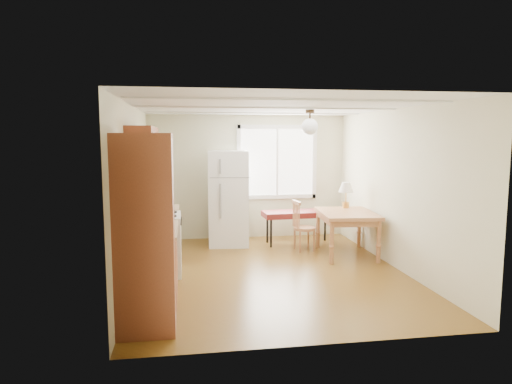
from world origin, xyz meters
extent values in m
cube|color=#533411|center=(0.00, 0.00, 0.00)|extent=(4.60, 5.60, 0.12)
cube|color=white|center=(0.00, 0.00, 2.50)|extent=(4.60, 5.60, 0.12)
cube|color=beige|center=(0.00, 2.50, 1.25)|extent=(4.60, 0.10, 2.50)
cube|color=beige|center=(0.00, -2.50, 1.25)|extent=(4.60, 0.10, 2.50)
cube|color=beige|center=(-2.00, 0.00, 1.25)|extent=(0.10, 5.60, 2.50)
cube|color=beige|center=(2.00, 0.00, 1.25)|extent=(0.10, 5.60, 2.50)
cube|color=brown|center=(-1.70, -1.85, 1.05)|extent=(0.60, 0.60, 2.10)
cube|color=brown|center=(-1.70, -0.85, 0.43)|extent=(0.60, 1.10, 0.86)
cube|color=tan|center=(-1.69, -0.85, 0.88)|extent=(0.62, 1.14, 0.04)
cube|color=white|center=(-1.68, 0.20, 0.45)|extent=(0.65, 0.76, 0.90)
cube|color=brown|center=(-1.70, 0.95, 0.43)|extent=(0.60, 0.60, 0.86)
cube|color=brown|center=(-1.83, -0.15, 1.85)|extent=(0.33, 1.60, 0.70)
cube|color=white|center=(0.60, 2.48, 1.55)|extent=(1.50, 0.02, 1.35)
cylinder|color=#302215|center=(0.70, 0.40, 2.46)|extent=(0.14, 0.14, 0.06)
cylinder|color=#302215|center=(0.70, 0.40, 2.36)|extent=(0.03, 0.03, 0.16)
sphere|color=white|center=(0.70, 0.40, 2.22)|extent=(0.26, 0.26, 0.26)
cube|color=white|center=(-0.46, 1.92, 0.90)|extent=(0.80, 0.80, 1.80)
cube|color=gray|center=(-0.46, 1.54, 1.33)|extent=(0.74, 0.02, 0.02)
cube|color=gray|center=(-0.64, 1.53, 1.08)|extent=(0.03, 0.03, 1.08)
cube|color=#5A1515|center=(0.89, 1.74, 0.59)|extent=(1.42, 0.60, 0.11)
cylinder|color=black|center=(0.30, 1.55, 0.27)|extent=(0.04, 0.04, 0.54)
cylinder|color=black|center=(1.47, 1.55, 0.27)|extent=(0.04, 0.04, 0.54)
cylinder|color=black|center=(0.30, 1.94, 0.27)|extent=(0.04, 0.04, 0.54)
cylinder|color=black|center=(1.47, 1.94, 0.27)|extent=(0.04, 0.04, 0.54)
cube|color=#A2663E|center=(1.50, 0.80, 0.74)|extent=(1.02, 1.30, 0.06)
cube|color=#A2663E|center=(1.50, 0.80, 0.66)|extent=(0.91, 1.19, 0.10)
cylinder|color=#A2663E|center=(1.06, 0.29, 0.35)|extent=(0.07, 0.07, 0.71)
cylinder|color=#A2663E|center=(1.84, 0.22, 0.35)|extent=(0.07, 0.07, 0.71)
cylinder|color=#A2663E|center=(1.16, 1.37, 0.35)|extent=(0.07, 0.07, 0.71)
cylinder|color=#A2663E|center=(1.94, 1.30, 0.35)|extent=(0.07, 0.07, 0.71)
cylinder|color=#A2663E|center=(0.86, 1.24, 0.41)|extent=(0.40, 0.40, 0.05)
cylinder|color=#A2663E|center=(0.74, 1.09, 0.20)|extent=(0.04, 0.04, 0.41)
cylinder|color=#A2663E|center=(1.01, 1.12, 0.20)|extent=(0.04, 0.04, 0.41)
cylinder|color=#A2663E|center=(0.71, 1.36, 0.20)|extent=(0.04, 0.04, 0.41)
cylinder|color=#A2663E|center=(0.98, 1.39, 0.20)|extent=(0.04, 0.04, 0.41)
cylinder|color=gold|center=(1.64, 1.25, 0.82)|extent=(0.13, 0.13, 0.11)
cylinder|color=gold|center=(1.64, 1.25, 0.97)|extent=(0.02, 0.02, 0.18)
cone|color=white|center=(1.64, 1.25, 1.15)|extent=(0.27, 0.27, 0.18)
cube|color=black|center=(-1.72, -0.81, 0.94)|extent=(0.18, 0.21, 0.07)
cube|color=black|center=(-1.72, -0.89, 1.10)|extent=(0.17, 0.06, 0.26)
cylinder|color=black|center=(-1.72, -0.76, 1.03)|extent=(0.13, 0.13, 0.11)
cylinder|color=red|center=(-1.77, -0.54, 0.98)|extent=(0.11, 0.11, 0.15)
sphere|color=red|center=(-1.77, -0.54, 1.08)|extent=(0.05, 0.05, 0.05)
camera|label=1|loc=(-1.28, -6.68, 2.06)|focal=32.00mm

